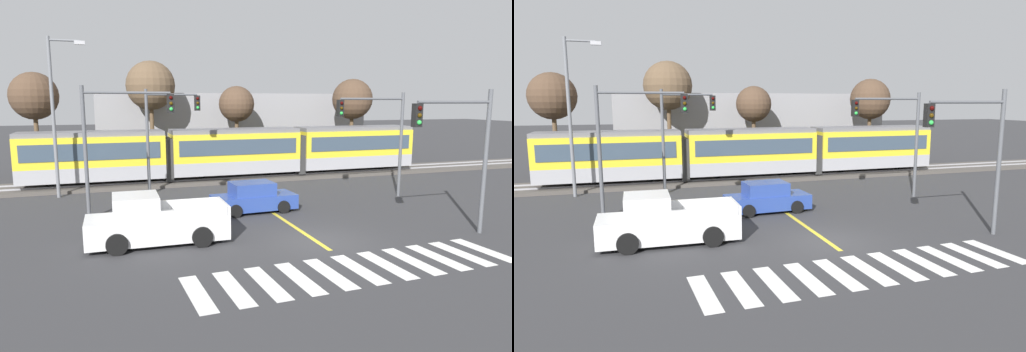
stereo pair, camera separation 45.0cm
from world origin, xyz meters
TOP-DOWN VIEW (x-y plane):
  - ground_plane at (0.00, 0.00)m, footprint 200.00×200.00m
  - track_bed at (0.00, 15.23)m, footprint 120.00×4.00m
  - rail_near at (0.00, 14.51)m, footprint 120.00×0.08m
  - rail_far at (0.00, 15.95)m, footprint 120.00×0.08m
  - light_rail_tram at (0.90, 15.23)m, footprint 28.00×2.64m
  - crosswalk_stripe_0 at (-5.49, -3.39)m, footprint 0.69×2.82m
  - crosswalk_stripe_1 at (-4.40, -3.34)m, footprint 0.69×2.82m
  - crosswalk_stripe_2 at (-3.30, -3.29)m, footprint 0.69×2.82m
  - crosswalk_stripe_3 at (-2.20, -3.24)m, footprint 0.69×2.82m
  - crosswalk_stripe_4 at (-1.10, -3.19)m, footprint 0.69×2.82m
  - crosswalk_stripe_5 at (0.00, -3.14)m, footprint 0.69×2.82m
  - crosswalk_stripe_6 at (1.10, -3.08)m, footprint 0.69×2.82m
  - crosswalk_stripe_7 at (2.20, -3.03)m, footprint 0.69×2.82m
  - crosswalk_stripe_8 at (3.30, -2.98)m, footprint 0.69×2.82m
  - crosswalk_stripe_9 at (4.40, -2.93)m, footprint 0.69×2.82m
  - crosswalk_stripe_10 at (5.49, -2.88)m, footprint 0.69×2.82m
  - lane_centre_line at (0.00, 6.05)m, footprint 0.20×14.37m
  - sedan_crossing at (-0.84, 5.60)m, footprint 4.28×2.08m
  - pickup_truck at (-6.14, 1.83)m, footprint 5.43×2.30m
  - traffic_light_far_left at (-4.38, 11.65)m, footprint 3.25×0.38m
  - traffic_light_mid_right at (6.99, 6.52)m, footprint 4.25×0.38m
  - traffic_light_mid_left at (-7.28, 6.68)m, footprint 4.25×0.38m
  - traffic_light_near_right at (5.85, -1.03)m, footprint 3.75×0.38m
  - street_lamp_west at (-10.35, 12.42)m, footprint 2.01×0.28m
  - bare_tree_far_west at (-12.56, 21.22)m, footprint 3.45×3.45m
  - bare_tree_west at (-4.28, 20.43)m, footprint 3.73×3.73m
  - bare_tree_east at (2.40, 19.92)m, footprint 2.86×2.86m
  - bare_tree_far_east at (12.50, 19.17)m, footprint 3.42×3.42m
  - building_backdrop_far at (3.58, 25.34)m, footprint 24.13×6.00m

SIDE VIEW (x-z plane):
  - ground_plane at x=0.00m, z-range 0.00..0.00m
  - lane_centre_line at x=0.00m, z-range 0.00..0.01m
  - crosswalk_stripe_0 at x=-5.49m, z-range 0.00..0.01m
  - crosswalk_stripe_1 at x=-4.40m, z-range 0.00..0.01m
  - crosswalk_stripe_2 at x=-3.30m, z-range 0.00..0.01m
  - crosswalk_stripe_3 at x=-2.20m, z-range 0.00..0.01m
  - crosswalk_stripe_4 at x=-1.10m, z-range 0.00..0.01m
  - crosswalk_stripe_5 at x=0.00m, z-range 0.00..0.01m
  - crosswalk_stripe_6 at x=1.10m, z-range 0.00..0.01m
  - crosswalk_stripe_7 at x=2.20m, z-range 0.00..0.01m
  - crosswalk_stripe_8 at x=3.30m, z-range 0.00..0.01m
  - crosswalk_stripe_9 at x=4.40m, z-range 0.00..0.01m
  - crosswalk_stripe_10 at x=5.49m, z-range 0.00..0.01m
  - track_bed at x=0.00m, z-range 0.00..0.18m
  - rail_near at x=0.00m, z-range 0.18..0.28m
  - rail_far at x=0.00m, z-range 0.18..0.28m
  - sedan_crossing at x=-0.84m, z-range -0.06..1.46m
  - pickup_truck at x=-6.14m, z-range -0.15..1.83m
  - light_rail_tram at x=0.90m, z-range 0.33..3.76m
  - building_backdrop_far at x=3.58m, z-range 0.00..6.19m
  - traffic_light_near_right at x=5.85m, z-range 0.93..6.94m
  - traffic_light_mid_right at x=6.99m, z-range 1.04..7.05m
  - traffic_light_far_left at x=-4.38m, z-range 1.01..7.23m
  - traffic_light_mid_left at x=-7.28m, z-range 1.08..7.32m
  - street_lamp_west at x=-10.35m, z-range 0.56..9.62m
  - bare_tree_east at x=2.40m, z-range 1.87..8.60m
  - bare_tree_far_east at x=12.50m, z-range 1.95..9.35m
  - bare_tree_far_west at x=-12.56m, z-range 2.04..9.67m
  - bare_tree_west at x=-4.28m, z-range 2.38..10.94m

